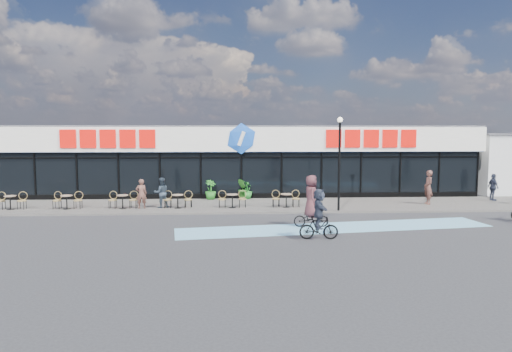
% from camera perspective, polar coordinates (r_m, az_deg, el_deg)
% --- Properties ---
extents(ground, '(120.00, 120.00, 0.00)m').
position_cam_1_polar(ground, '(21.51, -1.49, -5.75)').
color(ground, '#28282B').
rests_on(ground, ground).
extents(sidewalk, '(44.00, 5.00, 0.10)m').
position_cam_1_polar(sidewalk, '(25.93, -1.73, -3.69)').
color(sidewalk, '#5E5A53').
rests_on(sidewalk, ground).
extents(bike_lane, '(14.17, 4.13, 0.01)m').
position_cam_1_polar(bike_lane, '(20.53, 9.91, -6.36)').
color(bike_lane, '#67A4C3').
rests_on(bike_lane, ground).
extents(building, '(30.60, 6.57, 4.75)m').
position_cam_1_polar(building, '(31.08, -1.94, 2.09)').
color(building, black).
rests_on(building, ground).
extents(lamp_post, '(0.28, 0.28, 4.87)m').
position_cam_1_polar(lamp_post, '(24.06, 10.39, 2.60)').
color(lamp_post, black).
rests_on(lamp_post, sidewalk).
extents(bistro_set_0, '(1.54, 0.62, 0.90)m').
position_cam_1_polar(bistro_set_0, '(27.59, -28.29, -2.73)').
color(bistro_set_0, tan).
rests_on(bistro_set_0, sidewalk).
extents(bistro_set_1, '(1.54, 0.62, 0.90)m').
position_cam_1_polar(bistro_set_1, '(26.46, -22.51, -2.82)').
color(bistro_set_1, tan).
rests_on(bistro_set_1, sidewalk).
extents(bistro_set_2, '(1.54, 0.62, 0.90)m').
position_cam_1_polar(bistro_set_2, '(25.62, -16.29, -2.88)').
color(bistro_set_2, tan).
rests_on(bistro_set_2, sidewalk).
extents(bistro_set_3, '(1.54, 0.62, 0.90)m').
position_cam_1_polar(bistro_set_3, '(25.10, -9.73, -2.91)').
color(bistro_set_3, tan).
rests_on(bistro_set_3, sidewalk).
extents(bistro_set_4, '(1.54, 0.62, 0.90)m').
position_cam_1_polar(bistro_set_4, '(24.91, -2.98, -2.90)').
color(bistro_set_4, tan).
rests_on(bistro_set_4, sidewalk).
extents(bistro_set_5, '(1.54, 0.62, 0.90)m').
position_cam_1_polar(bistro_set_5, '(25.08, 3.77, -2.85)').
color(bistro_set_5, tan).
rests_on(bistro_set_5, sidewalk).
extents(potted_plant_left, '(0.94, 0.94, 1.19)m').
position_cam_1_polar(potted_plant_left, '(27.92, -5.71, -1.72)').
color(potted_plant_left, '#216D1F').
rests_on(potted_plant_left, sidewalk).
extents(potted_plant_mid, '(0.62, 0.74, 1.24)m').
position_cam_1_polar(potted_plant_mid, '(27.96, -1.67, -1.63)').
color(potted_plant_mid, '#205819').
rests_on(potted_plant_mid, sidewalk).
extents(potted_plant_right, '(0.80, 0.80, 1.09)m').
position_cam_1_polar(potted_plant_right, '(28.08, -1.09, -1.75)').
color(potted_plant_right, '#1F6C22').
rests_on(potted_plant_right, sidewalk).
extents(patron_left, '(0.65, 0.50, 1.60)m').
position_cam_1_polar(patron_left, '(25.24, -14.14, -2.17)').
color(patron_left, brown).
rests_on(patron_left, sidewalk).
extents(patron_right, '(0.96, 0.86, 1.64)m').
position_cam_1_polar(patron_right, '(25.28, -11.74, -2.05)').
color(patron_right, '#293541').
rests_on(patron_right, sidewalk).
extents(pedestrian_a, '(0.48, 0.72, 1.94)m').
position_cam_1_polar(pedestrian_a, '(27.70, 20.74, -1.33)').
color(pedestrian_a, brown).
rests_on(pedestrian_a, sidewalk).
extents(pedestrian_b, '(0.43, 0.96, 1.62)m').
position_cam_1_polar(pedestrian_b, '(30.73, 27.53, -1.26)').
color(pedestrian_b, '#272C3D').
rests_on(pedestrian_b, sidewalk).
extents(cyclist_a, '(1.55, 0.95, 2.31)m').
position_cam_1_polar(cyclist_a, '(20.35, 6.90, -3.58)').
color(cyclist_a, black).
rests_on(cyclist_a, ground).
extents(cyclist_c, '(1.55, 1.47, 2.01)m').
position_cam_1_polar(cyclist_c, '(18.06, 7.87, -4.93)').
color(cyclist_c, black).
rests_on(cyclist_c, ground).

